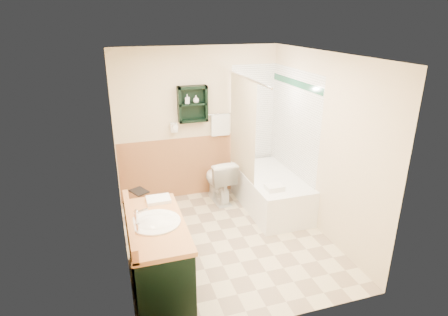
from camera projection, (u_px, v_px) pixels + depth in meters
floor at (227, 239)px, 5.00m from camera, size 3.00×3.00×0.00m
back_wall at (198, 124)px, 5.93m from camera, size 2.60×0.04×2.40m
left_wall at (116, 168)px, 4.20m from camera, size 0.04×3.00×2.40m
right_wall at (322, 145)px, 4.95m from camera, size 0.04×3.00×2.40m
ceiling at (228, 53)px, 4.15m from camera, size 2.60×3.00×0.04m
wainscot_left at (125, 222)px, 4.46m from camera, size 2.98×2.98×1.00m
wainscot_back at (199, 165)px, 6.15m from camera, size 2.58×2.58×1.00m
mirror_frame at (121, 159)px, 3.62m from camera, size 1.30×1.30×1.00m
mirror_glass at (121, 159)px, 3.62m from camera, size 1.20×1.20×0.90m
tile_right at (292, 140)px, 5.66m from camera, size 1.50×1.50×2.10m
tile_back at (258, 128)px, 6.24m from camera, size 0.95×0.95×2.10m
tile_accent at (296, 83)px, 5.36m from camera, size 1.50×1.50×0.10m
wall_shelf at (193, 104)px, 5.68m from camera, size 0.45×0.15×0.55m
hair_dryer at (174, 127)px, 5.74m from camera, size 0.10×0.24×0.18m
towel_bar at (220, 114)px, 5.92m from camera, size 0.40×0.06×0.40m
curtain_rod at (247, 79)px, 5.11m from camera, size 0.03×1.60×0.03m
shower_curtain at (242, 134)px, 5.57m from camera, size 1.05×1.05×1.70m
vanity at (158, 256)px, 3.99m from camera, size 0.59×1.26×0.80m
bathtub at (271, 192)px, 5.75m from camera, size 0.81×1.50×0.54m
toilet at (219, 180)px, 5.96m from camera, size 0.45×0.74×0.70m
counter_towel at (158, 199)px, 4.30m from camera, size 0.27×0.21×0.04m
vanity_book at (132, 186)px, 4.42m from camera, size 0.16×0.09×0.22m
tub_towel at (274, 187)px, 5.18m from camera, size 0.24×0.20×0.07m
soap_bottle_a at (187, 101)px, 5.63m from camera, size 0.11×0.15×0.06m
soap_bottle_b at (196, 100)px, 5.67m from camera, size 0.12×0.14×0.09m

